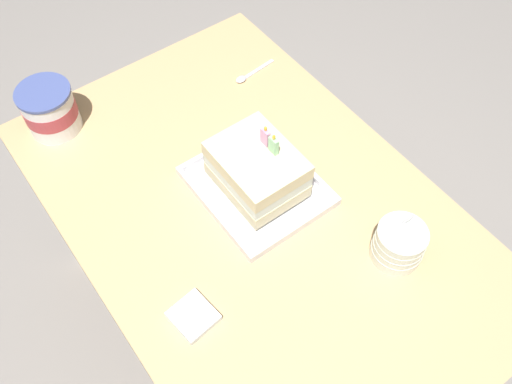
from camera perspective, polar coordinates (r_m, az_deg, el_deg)
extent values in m
plane|color=gray|center=(1.95, -0.07, -13.29)|extent=(8.00, 8.00, 0.00)
cube|color=tan|center=(1.32, -0.10, -2.26)|extent=(1.22, 0.79, 0.04)
cube|color=tan|center=(1.85, -18.85, -1.73)|extent=(0.06, 0.06, 0.68)
cube|color=tan|center=(2.00, -1.76, 7.83)|extent=(0.06, 0.06, 0.68)
cube|color=tan|center=(1.66, 21.90, -15.92)|extent=(0.06, 0.06, 0.68)
cube|color=silver|center=(1.34, 0.10, 0.44)|extent=(0.31, 0.26, 0.01)
cube|color=silver|center=(1.29, -4.38, -1.97)|extent=(0.31, 0.01, 0.02)
cube|color=silver|center=(1.38, 4.30, 3.27)|extent=(0.31, 0.01, 0.02)
cube|color=silver|center=(1.40, -3.53, 4.70)|extent=(0.01, 0.24, 0.02)
cube|color=silver|center=(1.27, 4.11, -3.67)|extent=(0.01, 0.24, 0.02)
cube|color=beige|center=(1.31, 0.10, 1.43)|extent=(0.21, 0.16, 0.04)
cube|color=silver|center=(1.28, 0.10, 2.33)|extent=(0.20, 0.16, 0.03)
cube|color=beige|center=(1.25, 0.10, 3.28)|extent=(0.21, 0.16, 0.04)
cube|color=white|center=(1.23, -0.35, 3.61)|extent=(0.16, 0.03, 0.00)
cube|color=#E099C6|center=(1.24, 0.96, 5.63)|extent=(0.03, 0.01, 0.04)
ellipsoid|color=yellow|center=(1.22, 0.97, 6.48)|extent=(0.01, 0.01, 0.01)
cube|color=#99DB9E|center=(1.22, 1.81, 4.76)|extent=(0.03, 0.01, 0.04)
ellipsoid|color=yellow|center=(1.20, 1.84, 5.61)|extent=(0.01, 0.01, 0.01)
cylinder|color=silver|center=(1.27, 14.11, -5.81)|extent=(0.11, 0.11, 0.03)
cylinder|color=silver|center=(1.26, 14.30, -5.35)|extent=(0.11, 0.11, 0.03)
cylinder|color=silver|center=(1.24, 14.50, -4.88)|extent=(0.11, 0.11, 0.03)
cylinder|color=silver|center=(1.22, 14.70, -4.39)|extent=(0.11, 0.11, 0.03)
cylinder|color=silver|center=(1.21, 14.74, -3.12)|extent=(0.03, 0.04, 0.06)
cylinder|color=white|center=(1.51, -20.29, 7.81)|extent=(0.13, 0.13, 0.12)
cylinder|color=#B23D47|center=(1.51, -20.36, 7.96)|extent=(0.13, 0.13, 0.04)
cylinder|color=#475696|center=(1.47, -21.01, 9.47)|extent=(0.14, 0.14, 0.01)
ellipsoid|color=silver|center=(1.58, -1.53, 11.45)|extent=(0.03, 0.03, 0.01)
cube|color=silver|center=(1.61, 0.34, 12.49)|extent=(0.02, 0.11, 0.00)
cube|color=white|center=(1.18, -6.42, -12.50)|extent=(0.10, 0.09, 0.02)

